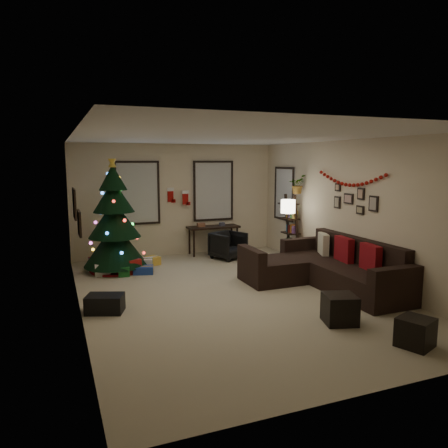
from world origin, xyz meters
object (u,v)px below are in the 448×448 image
Objects in this scene: sofa at (325,270)px; desk at (213,229)px; desk_chair at (228,245)px; bookshelf at (291,228)px; christmas_tree at (114,224)px.

sofa is 3.53m from desk.
bookshelf is at bearing -50.88° from desk_chair.
christmas_tree reaches higher than desk.
sofa is 1.88× the size of bookshelf.
bookshelf is at bearing 76.97° from sofa.
sofa reaches higher than desk_chair.
desk_chair is 0.42× the size of bookshelf.
christmas_tree is 2.72m from desk_chair.
christmas_tree is 4.36m from sofa.
desk_chair is (2.63, 0.17, -0.68)m from christmas_tree.
bookshelf is (1.31, -0.67, 0.42)m from desk_chair.
desk is at bearing 77.38° from desk_chair.
desk is at bearing 137.61° from bookshelf.
desk_chair is at bearing -78.67° from desk.
sofa is at bearing -96.90° from desk_chair.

